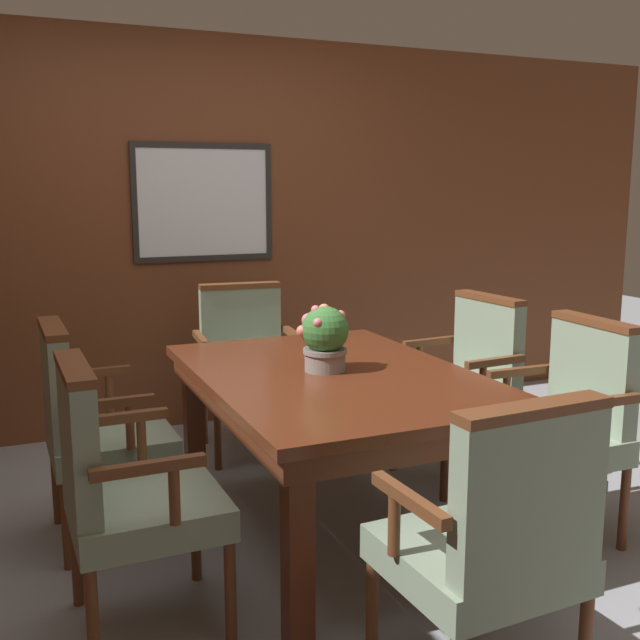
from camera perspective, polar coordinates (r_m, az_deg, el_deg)
ground_plane at (r=3.34m, az=-1.37°, el=-16.98°), size 14.00×14.00×0.00m
wall_back at (r=4.80m, az=-9.93°, el=6.45°), size 7.20×0.08×2.45m
dining_table at (r=3.23m, az=1.05°, el=-5.61°), size 1.10×1.62×0.74m
chair_head_near at (r=2.30m, az=13.15°, el=-15.80°), size 0.59×0.53×0.96m
chair_left_near at (r=2.67m, az=-14.78°, el=-12.05°), size 0.52×0.58×0.96m
chair_left_far at (r=3.37m, az=-16.98°, el=-7.46°), size 0.52×0.58×0.96m
chair_head_far at (r=4.37m, az=-5.66°, el=-3.05°), size 0.60×0.55×0.96m
chair_right_far at (r=4.01m, az=11.08°, el=-4.40°), size 0.55×0.60×0.96m
chair_right_near at (r=3.45m, az=18.14°, el=-7.14°), size 0.52×0.58×0.96m
potted_plant at (r=3.19m, az=0.36°, el=-1.33°), size 0.23×0.21×0.28m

